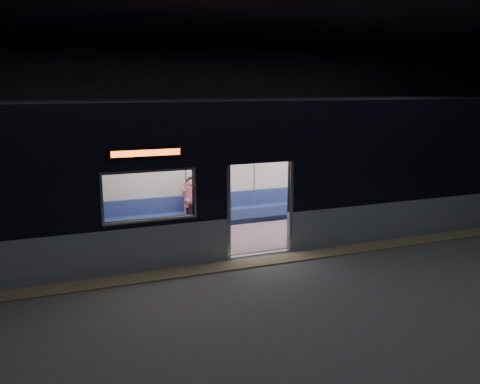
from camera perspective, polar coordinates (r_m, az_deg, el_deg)
station_floor at (r=10.44m, az=4.53°, el=-8.75°), size 24.00×14.00×0.01m
station_envelope at (r=9.78m, az=4.89°, el=11.81°), size 24.00×14.00×5.00m
tactile_strip at (r=10.90m, az=3.27°, el=-7.72°), size 22.80×0.50×0.03m
metro_car at (r=12.25m, az=-0.52°, el=3.32°), size 18.00×3.04×3.35m
passenger at (r=13.13m, az=-5.41°, el=-0.88°), size 0.38×0.65×1.33m
handbag at (r=12.96m, az=-5.14°, el=-1.59°), size 0.25×0.22×0.12m
transit_map at (r=15.60m, az=13.71°, el=3.60°), size 1.12×0.03×0.72m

